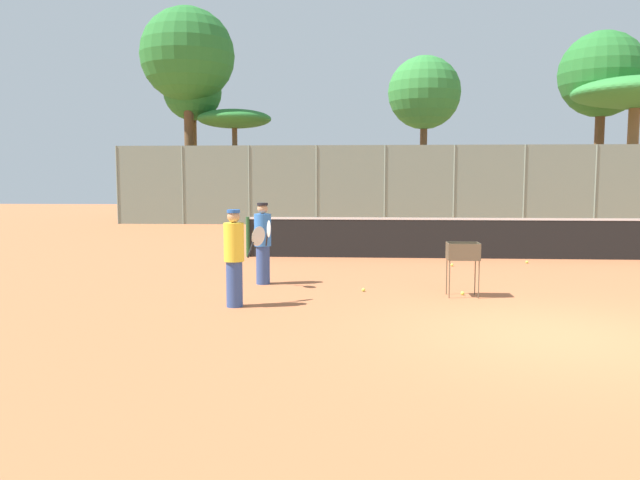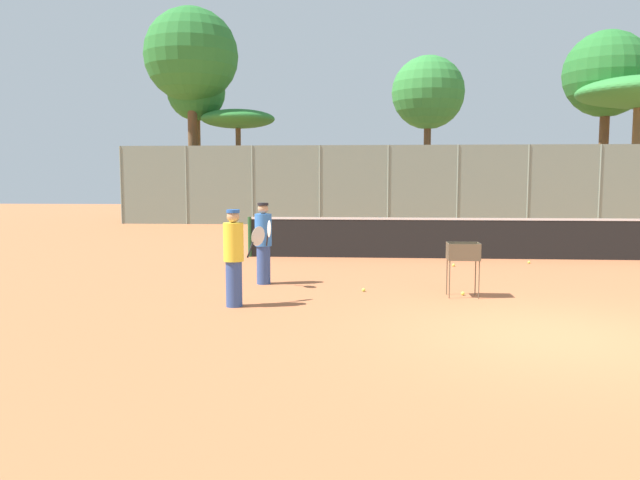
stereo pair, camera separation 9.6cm
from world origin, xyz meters
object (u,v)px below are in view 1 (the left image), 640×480
player_white_outfit (235,256)px  ball_cart (463,256)px  player_red_cap (263,242)px  parked_car (431,206)px  tennis_net (460,237)px

player_white_outfit → ball_cart: size_ratio=1.65×
player_red_cap → ball_cart: player_red_cap is taller
ball_cart → parked_car: size_ratio=0.23×
player_white_outfit → parked_car: size_ratio=0.38×
tennis_net → player_white_outfit: player_white_outfit is taller
tennis_net → ball_cart: 5.37m
player_white_outfit → player_red_cap: 2.19m
player_white_outfit → ball_cart: bearing=-32.7°
player_white_outfit → tennis_net: bearing=5.1°
tennis_net → parked_car: (1.03, 15.87, 0.10)m
player_red_cap → parked_car: bearing=142.8°
player_red_cap → parked_car: player_red_cap is taller
tennis_net → player_white_outfit: size_ratio=7.09×
tennis_net → player_red_cap: 6.23m
tennis_net → parked_car: bearing=86.3°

